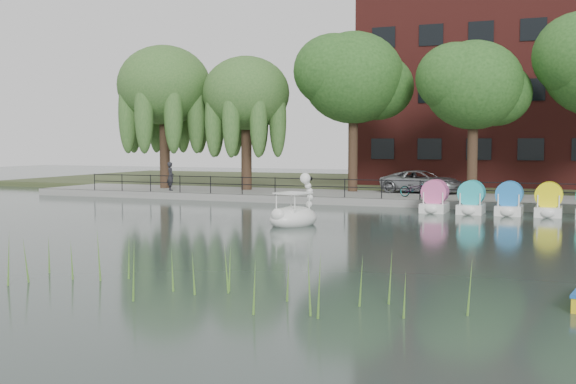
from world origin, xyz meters
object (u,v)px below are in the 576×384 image
Objects in this scene: bicycle at (415,188)px; pedestrian at (171,174)px; minivan at (422,180)px; swan_boat at (294,214)px.

bicycle is 14.74m from pedestrian.
minivan is at bearing -123.44° from pedestrian.
bicycle is 0.87× the size of pedestrian.
pedestrian is at bearing 153.10° from swan_boat.
pedestrian reaches higher than swan_boat.
bicycle is 0.63× the size of swan_boat.
pedestrian is 16.29m from swan_boat.
minivan is 3.34m from bicycle.
pedestrian is at bearing 106.36° from bicycle.
minivan is 14.91m from pedestrian.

